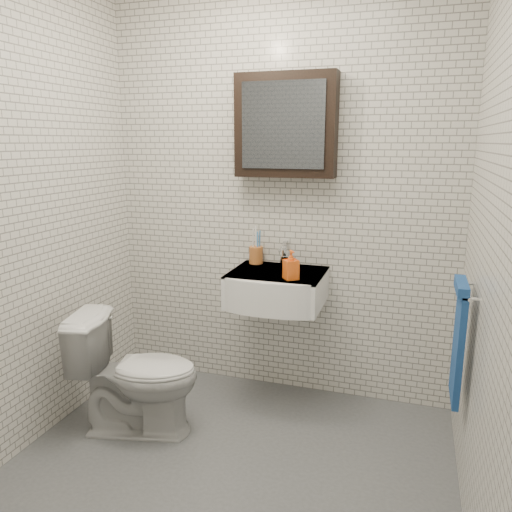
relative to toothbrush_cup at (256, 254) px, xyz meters
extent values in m
cube|color=#4D5155|center=(0.14, -0.94, -0.91)|extent=(2.20, 2.00, 0.01)
cube|color=silver|center=(0.14, 0.06, 0.34)|extent=(2.20, 0.02, 2.50)
cube|color=silver|center=(0.14, -1.94, 0.34)|extent=(2.20, 0.02, 2.50)
cube|color=silver|center=(-0.96, -0.94, 0.34)|extent=(0.02, 2.00, 2.50)
cube|color=silver|center=(1.24, -0.94, 0.34)|extent=(0.02, 2.00, 2.50)
cube|color=white|center=(0.19, -0.16, -0.16)|extent=(0.55, 0.45, 0.20)
cylinder|color=silver|center=(0.19, -0.14, -0.07)|extent=(0.31, 0.31, 0.02)
cylinder|color=silver|center=(0.19, -0.14, -0.06)|extent=(0.04, 0.04, 0.01)
cube|color=white|center=(0.19, -0.16, -0.07)|extent=(0.55, 0.45, 0.01)
cylinder|color=silver|center=(0.19, 0.00, -0.03)|extent=(0.06, 0.06, 0.06)
cylinder|color=silver|center=(0.19, 0.00, 0.03)|extent=(0.03, 0.03, 0.08)
cylinder|color=silver|center=(0.19, -0.06, 0.06)|extent=(0.02, 0.12, 0.02)
cube|color=silver|center=(0.19, 0.03, 0.08)|extent=(0.02, 0.09, 0.01)
cube|color=black|center=(0.19, -0.01, 0.79)|extent=(0.60, 0.14, 0.60)
cube|color=#3F444C|center=(0.19, -0.08, 0.79)|extent=(0.49, 0.01, 0.49)
cylinder|color=silver|center=(1.20, -0.59, 0.04)|extent=(0.02, 0.30, 0.02)
cylinder|color=silver|center=(1.22, -0.46, 0.04)|extent=(0.04, 0.02, 0.02)
cylinder|color=silver|center=(1.22, -0.72, 0.04)|extent=(0.04, 0.02, 0.02)
cube|color=#215397|center=(1.18, -0.59, -0.23)|extent=(0.03, 0.26, 0.54)
cube|color=#215397|center=(1.17, -0.59, 0.05)|extent=(0.05, 0.26, 0.05)
cylinder|color=#B1622C|center=(0.00, 0.00, -0.01)|extent=(0.09, 0.09, 0.11)
cylinder|color=white|center=(-0.02, -0.01, 0.06)|extent=(0.02, 0.03, 0.21)
cylinder|color=#3E81C7|center=(0.01, -0.01, 0.05)|extent=(0.02, 0.02, 0.19)
cylinder|color=white|center=(-0.01, 0.02, 0.07)|extent=(0.02, 0.04, 0.22)
cylinder|color=#3E81C7|center=(0.02, 0.01, 0.06)|extent=(0.03, 0.04, 0.19)
imported|color=#E54918|center=(0.30, -0.30, 0.02)|extent=(0.11, 0.11, 0.17)
imported|color=silver|center=(-0.47, -0.71, -0.56)|extent=(0.75, 0.53, 0.69)
camera|label=1|loc=(0.95, -2.94, 0.70)|focal=35.00mm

